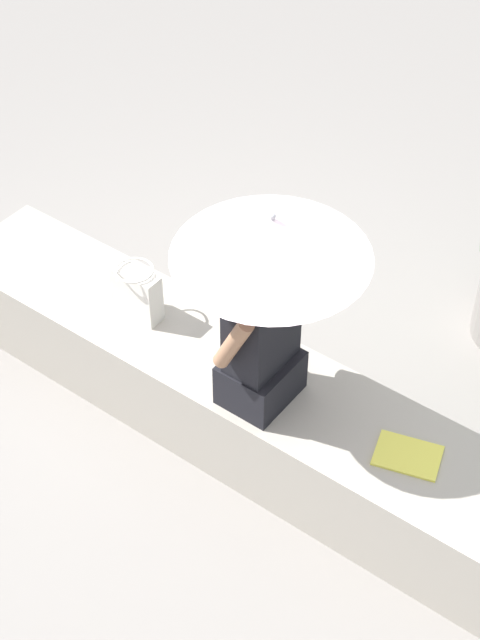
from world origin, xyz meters
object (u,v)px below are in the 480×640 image
at_px(handbag_black, 136,292).
at_px(person_seated, 262,333).
at_px(magazine, 408,455).
at_px(parasol, 272,238).

bearing_deg(handbag_black, person_seated, -5.54).
bearing_deg(magazine, parasol, 168.02).
distance_m(parasol, handbag_black, 1.12).
bearing_deg(handbag_black, magazine, 0.29).
bearing_deg(magazine, person_seated, 170.17).
relative_size(parasol, magazine, 3.65).
distance_m(handbag_black, magazine, 1.52).
relative_size(person_seated, magazine, 3.21).
height_order(person_seated, handbag_black, person_seated).
xyz_separation_m(person_seated, parasol, (0.02, 0.03, 0.51)).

